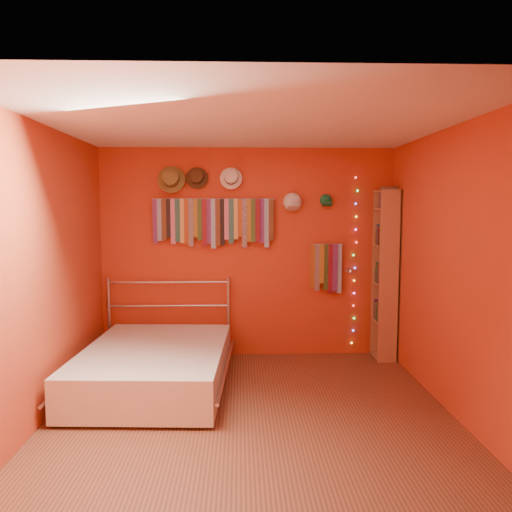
{
  "coord_description": "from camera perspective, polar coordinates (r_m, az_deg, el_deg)",
  "views": [
    {
      "loc": [
        -0.09,
        -4.23,
        1.81
      ],
      "look_at": [
        0.07,
        0.9,
        1.3
      ],
      "focal_mm": 35.0,
      "sensor_mm": 36.0,
      "label": 1
    }
  ],
  "objects": [
    {
      "name": "bed",
      "position": [
        5.19,
        -11.44,
        -12.19
      ],
      "size": [
        1.55,
        2.03,
        0.96
      ],
      "rotation": [
        0.0,
        0.0,
        -0.05
      ],
      "color": "#B3B3B8",
      "rests_on": "ground"
    },
    {
      "name": "right_wall",
      "position": [
        4.65,
        21.53,
        -1.6
      ],
      "size": [
        0.02,
        3.5,
        2.5
      ],
      "primitive_type": "cube",
      "color": "#A4381A",
      "rests_on": "ground"
    },
    {
      "name": "back_wall",
      "position": [
        6.01,
        -0.96,
        0.35
      ],
      "size": [
        3.5,
        0.02,
        2.5
      ],
      "primitive_type": "cube",
      "color": "#A4381A",
      "rests_on": "ground"
    },
    {
      "name": "fairy_lights",
      "position": [
        6.14,
        11.22,
        -0.63
      ],
      "size": [
        0.06,
        0.02,
        2.03
      ],
      "color": "#FF3333",
      "rests_on": "back_wall"
    },
    {
      "name": "fedora_white",
      "position": [
        5.9,
        -2.88,
        8.95
      ],
      "size": [
        0.26,
        0.14,
        0.26
      ],
      "rotation": [
        1.36,
        0.0,
        0.0
      ],
      "color": "white",
      "rests_on": "back_wall"
    },
    {
      "name": "bookshelf",
      "position": [
        6.07,
        14.93,
        -1.99
      ],
      "size": [
        0.25,
        0.34,
        2.0
      ],
      "color": "#AA6E4C",
      "rests_on": "ground"
    },
    {
      "name": "small_tie_rack",
      "position": [
        6.05,
        8.06,
        -1.19
      ],
      "size": [
        0.4,
        0.03,
        0.6
      ],
      "color": "#B3B3B8",
      "rests_on": "back_wall"
    },
    {
      "name": "tie_rack",
      "position": [
        5.93,
        -4.86,
        4.1
      ],
      "size": [
        1.45,
        0.03,
        0.59
      ],
      "color": "#B3B3B8",
      "rests_on": "back_wall"
    },
    {
      "name": "ceiling",
      "position": [
        4.29,
        -0.6,
        14.98
      ],
      "size": [
        3.5,
        3.5,
        0.02
      ],
      "primitive_type": "cube",
      "color": "white",
      "rests_on": "back_wall"
    },
    {
      "name": "fedora_olive",
      "position": [
        5.94,
        -9.7,
        8.73
      ],
      "size": [
        0.32,
        0.17,
        0.32
      ],
      "rotation": [
        1.36,
        0.0,
        0.0
      ],
      "color": "olive",
      "rests_on": "back_wall"
    },
    {
      "name": "reading_lamp",
      "position": [
        5.96,
        10.71,
        -1.71
      ],
      "size": [
        0.06,
        0.28,
        0.08
      ],
      "color": "#B3B3B8",
      "rests_on": "back_wall"
    },
    {
      "name": "cap_white",
      "position": [
        5.96,
        4.18,
        6.16
      ],
      "size": [
        0.2,
        0.25,
        0.2
      ],
      "color": "silver",
      "rests_on": "back_wall"
    },
    {
      "name": "fedora_brown",
      "position": [
        5.92,
        -6.78,
        8.91
      ],
      "size": [
        0.26,
        0.14,
        0.25
      ],
      "rotation": [
        1.36,
        0.0,
        0.0
      ],
      "color": "#422D17",
      "rests_on": "back_wall"
    },
    {
      "name": "left_wall",
      "position": [
        4.58,
        -23.07,
        -1.77
      ],
      "size": [
        0.02,
        3.5,
        2.5
      ],
      "primitive_type": "cube",
      "color": "#A4381A",
      "rests_on": "ground"
    },
    {
      "name": "ground",
      "position": [
        4.6,
        -0.57,
        -17.45
      ],
      "size": [
        3.5,
        3.5,
        0.0
      ],
      "primitive_type": "plane",
      "color": "#59311E",
      "rests_on": "ground"
    },
    {
      "name": "cap_green",
      "position": [
        6.02,
        7.98,
        6.32
      ],
      "size": [
        0.16,
        0.2,
        0.16
      ],
      "color": "#197442",
      "rests_on": "back_wall"
    }
  ]
}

